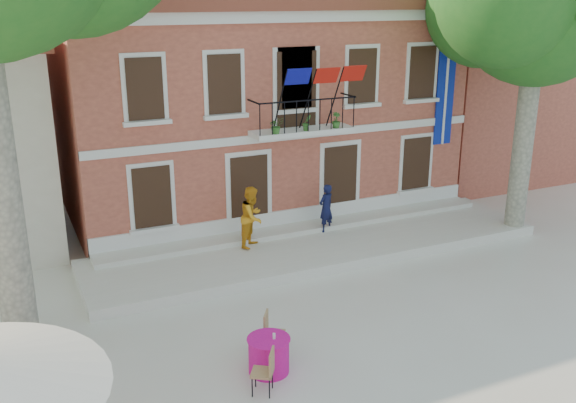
{
  "coord_description": "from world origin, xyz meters",
  "views": [
    {
      "loc": [
        -6.45,
        -11.65,
        7.47
      ],
      "look_at": [
        0.57,
        3.5,
        2.06
      ],
      "focal_mm": 40.0,
      "sensor_mm": 36.0,
      "label": 1
    }
  ],
  "objects_px": {
    "pedestrian_orange": "(252,217)",
    "cafe_table_1": "(269,354)",
    "pedestrian_navy": "(326,208)",
    "plane_tree_east": "(539,5)"
  },
  "relations": [
    {
      "from": "pedestrian_navy",
      "to": "pedestrian_orange",
      "type": "relative_size",
      "value": 0.84
    },
    {
      "from": "plane_tree_east",
      "to": "cafe_table_1",
      "type": "height_order",
      "value": "plane_tree_east"
    },
    {
      "from": "plane_tree_east",
      "to": "pedestrian_navy",
      "type": "bearing_deg",
      "value": 160.98
    },
    {
      "from": "pedestrian_navy",
      "to": "pedestrian_orange",
      "type": "height_order",
      "value": "pedestrian_orange"
    },
    {
      "from": "pedestrian_orange",
      "to": "cafe_table_1",
      "type": "height_order",
      "value": "pedestrian_orange"
    },
    {
      "from": "plane_tree_east",
      "to": "pedestrian_orange",
      "type": "xyz_separation_m",
      "value": [
        -8.46,
        1.84,
        -5.95
      ]
    },
    {
      "from": "pedestrian_orange",
      "to": "cafe_table_1",
      "type": "xyz_separation_m",
      "value": [
        -2.03,
        -5.94,
        -0.8
      ]
    },
    {
      "from": "plane_tree_east",
      "to": "cafe_table_1",
      "type": "relative_size",
      "value": 5.29
    },
    {
      "from": "pedestrian_navy",
      "to": "cafe_table_1",
      "type": "distance_m",
      "value": 7.69
    },
    {
      "from": "pedestrian_navy",
      "to": "cafe_table_1",
      "type": "height_order",
      "value": "pedestrian_navy"
    }
  ]
}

